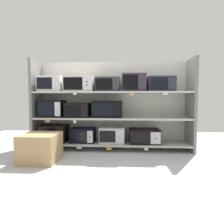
{
  "coord_description": "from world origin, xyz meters",
  "views": [
    {
      "loc": [
        0.2,
        -3.56,
        0.96
      ],
      "look_at": [
        0.0,
        0.0,
        0.71
      ],
      "focal_mm": 30.35,
      "sensor_mm": 36.0,
      "label": 1
    }
  ],
  "objects_px": {
    "microwave_0": "(54,133)",
    "microwave_8": "(79,84)",
    "microwave_2": "(112,135)",
    "microwave_11": "(161,84)",
    "microwave_1": "(83,135)",
    "microwave_4": "(52,109)",
    "shipping_carton": "(41,147)",
    "microwave_5": "(78,110)",
    "microwave_10": "(134,83)",
    "microwave_6": "(107,109)",
    "microwave_3": "(144,136)",
    "microwave_9": "(108,85)",
    "microwave_7": "(52,84)"
  },
  "relations": [
    {
      "from": "microwave_0",
      "to": "microwave_8",
      "type": "relative_size",
      "value": 0.89
    },
    {
      "from": "microwave_2",
      "to": "microwave_11",
      "type": "height_order",
      "value": "microwave_11"
    },
    {
      "from": "microwave_1",
      "to": "microwave_4",
      "type": "distance_m",
      "value": 0.77
    },
    {
      "from": "microwave_11",
      "to": "shipping_carton",
      "type": "xyz_separation_m",
      "value": [
        -1.96,
        -0.75,
        -1.02
      ]
    },
    {
      "from": "microwave_11",
      "to": "shipping_carton",
      "type": "relative_size",
      "value": 0.9
    },
    {
      "from": "microwave_2",
      "to": "microwave_5",
      "type": "distance_m",
      "value": 0.8
    },
    {
      "from": "microwave_1",
      "to": "microwave_10",
      "type": "height_order",
      "value": "microwave_10"
    },
    {
      "from": "microwave_2",
      "to": "microwave_4",
      "type": "xyz_separation_m",
      "value": [
        -1.14,
        -0.0,
        0.5
      ]
    },
    {
      "from": "microwave_1",
      "to": "microwave_2",
      "type": "bearing_deg",
      "value": 0.01
    },
    {
      "from": "microwave_1",
      "to": "microwave_6",
      "type": "height_order",
      "value": "microwave_6"
    },
    {
      "from": "microwave_2",
      "to": "microwave_3",
      "type": "relative_size",
      "value": 0.84
    },
    {
      "from": "microwave_9",
      "to": "shipping_carton",
      "type": "distance_m",
      "value": 1.6
    },
    {
      "from": "microwave_6",
      "to": "microwave_9",
      "type": "relative_size",
      "value": 1.26
    },
    {
      "from": "microwave_2",
      "to": "microwave_9",
      "type": "relative_size",
      "value": 1.06
    },
    {
      "from": "microwave_5",
      "to": "microwave_10",
      "type": "xyz_separation_m",
      "value": [
        1.05,
        -0.0,
        0.51
      ]
    },
    {
      "from": "microwave_11",
      "to": "microwave_9",
      "type": "bearing_deg",
      "value": 180.0
    },
    {
      "from": "microwave_8",
      "to": "microwave_6",
      "type": "bearing_deg",
      "value": 0.03
    },
    {
      "from": "microwave_9",
      "to": "shipping_carton",
      "type": "bearing_deg",
      "value": -142.51
    },
    {
      "from": "microwave_6",
      "to": "shipping_carton",
      "type": "height_order",
      "value": "microwave_6"
    },
    {
      "from": "microwave_5",
      "to": "shipping_carton",
      "type": "height_order",
      "value": "microwave_5"
    },
    {
      "from": "microwave_5",
      "to": "microwave_10",
      "type": "height_order",
      "value": "microwave_10"
    },
    {
      "from": "microwave_2",
      "to": "microwave_3",
      "type": "height_order",
      "value": "microwave_2"
    },
    {
      "from": "microwave_8",
      "to": "microwave_9",
      "type": "relative_size",
      "value": 1.23
    },
    {
      "from": "microwave_10",
      "to": "microwave_1",
      "type": "bearing_deg",
      "value": 179.99
    },
    {
      "from": "microwave_7",
      "to": "microwave_8",
      "type": "height_order",
      "value": "microwave_7"
    },
    {
      "from": "microwave_11",
      "to": "shipping_carton",
      "type": "distance_m",
      "value": 2.33
    },
    {
      "from": "microwave_1",
      "to": "microwave_3",
      "type": "height_order",
      "value": "microwave_1"
    },
    {
      "from": "microwave_6",
      "to": "microwave_9",
      "type": "distance_m",
      "value": 0.46
    },
    {
      "from": "microwave_3",
      "to": "microwave_7",
      "type": "distance_m",
      "value": 2.01
    },
    {
      "from": "microwave_10",
      "to": "microwave_11",
      "type": "height_order",
      "value": "microwave_10"
    },
    {
      "from": "microwave_5",
      "to": "microwave_8",
      "type": "bearing_deg",
      "value": -0.23
    },
    {
      "from": "microwave_2",
      "to": "shipping_carton",
      "type": "bearing_deg",
      "value": -144.53
    },
    {
      "from": "shipping_carton",
      "to": "microwave_3",
      "type": "bearing_deg",
      "value": 24.28
    },
    {
      "from": "microwave_2",
      "to": "microwave_4",
      "type": "relative_size",
      "value": 1.07
    },
    {
      "from": "microwave_2",
      "to": "microwave_7",
      "type": "height_order",
      "value": "microwave_7"
    },
    {
      "from": "microwave_10",
      "to": "microwave_11",
      "type": "bearing_deg",
      "value": 0.02
    },
    {
      "from": "microwave_11",
      "to": "microwave_1",
      "type": "bearing_deg",
      "value": 180.0
    },
    {
      "from": "microwave_6",
      "to": "microwave_10",
      "type": "relative_size",
      "value": 1.3
    },
    {
      "from": "microwave_8",
      "to": "microwave_11",
      "type": "distance_m",
      "value": 1.52
    },
    {
      "from": "microwave_7",
      "to": "microwave_0",
      "type": "bearing_deg",
      "value": -0.75
    },
    {
      "from": "microwave_10",
      "to": "microwave_9",
      "type": "bearing_deg",
      "value": 179.98
    },
    {
      "from": "microwave_1",
      "to": "microwave_8",
      "type": "xyz_separation_m",
      "value": [
        -0.06,
        -0.0,
        0.97
      ]
    },
    {
      "from": "microwave_2",
      "to": "microwave_6",
      "type": "bearing_deg",
      "value": -179.97
    },
    {
      "from": "microwave_10",
      "to": "shipping_carton",
      "type": "xyz_separation_m",
      "value": [
        -1.46,
        -0.75,
        -1.04
      ]
    },
    {
      "from": "microwave_4",
      "to": "microwave_3",
      "type": "bearing_deg",
      "value": -0.0
    },
    {
      "from": "microwave_2",
      "to": "microwave_7",
      "type": "distance_m",
      "value": 1.5
    },
    {
      "from": "microwave_6",
      "to": "microwave_2",
      "type": "bearing_deg",
      "value": 0.03
    },
    {
      "from": "microwave_9",
      "to": "microwave_11",
      "type": "xyz_separation_m",
      "value": [
        0.98,
        -0.0,
        0.0
      ]
    },
    {
      "from": "microwave_2",
      "to": "microwave_4",
      "type": "distance_m",
      "value": 1.25
    },
    {
      "from": "microwave_4",
      "to": "shipping_carton",
      "type": "xyz_separation_m",
      "value": [
        0.09,
        -0.75,
        -0.56
      ]
    }
  ]
}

